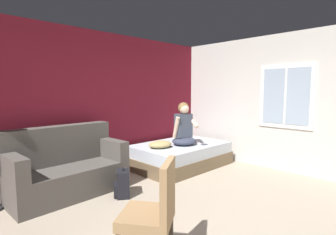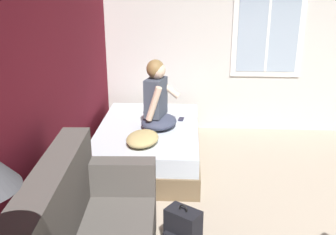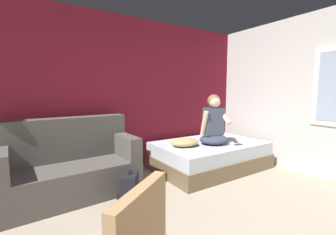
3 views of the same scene
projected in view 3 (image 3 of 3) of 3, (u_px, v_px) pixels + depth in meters
The scene contains 7 objects.
wall_back_accent at pixel (91, 95), 3.70m from camera, with size 11.19×0.16×2.70m, color maroon.
bed at pixel (209, 155), 4.14m from camera, with size 1.99×1.31×0.48m.
couch at pixel (71, 166), 3.05m from camera, with size 1.73×0.89×1.04m.
person_seated at pixel (214, 124), 3.95m from camera, with size 0.62×0.57×0.88m.
backpack at pixel (129, 190), 2.78m from camera, with size 0.34×0.35×0.46m.
throw_pillow at pixel (185, 142), 3.81m from camera, with size 0.48×0.36×0.14m, color tan.
cell_phone at pixel (238, 145), 3.92m from camera, with size 0.07×0.14×0.01m, color black.
Camera 3 is at (-0.95, -0.92, 1.41)m, focal length 24.00 mm.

